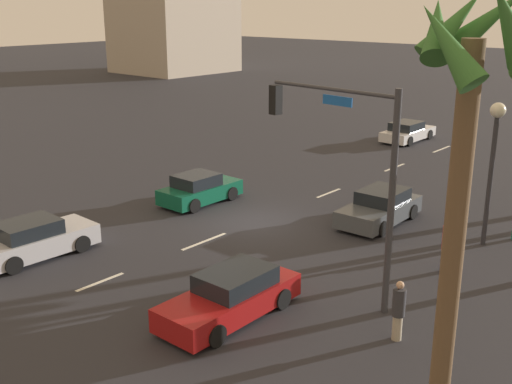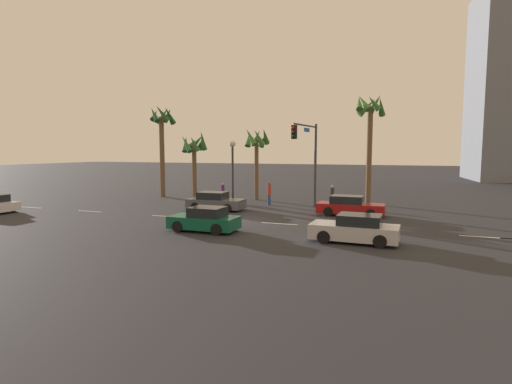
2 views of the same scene
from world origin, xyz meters
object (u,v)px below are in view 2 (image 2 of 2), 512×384
traffic_signal (309,151)px  palm_tree_3 (194,149)px  pedestrian_0 (223,192)px  palm_tree_1 (257,145)px  car_2 (350,206)px  car_4 (355,229)px  car_0 (205,220)px  car_1 (215,202)px  pedestrian_2 (269,193)px  streetlamp (233,159)px  palm_tree_2 (370,122)px  pedestrian_1 (332,195)px  palm_tree_0 (162,130)px

traffic_signal → palm_tree_3: bearing=163.2°
pedestrian_0 → palm_tree_1: (2.47, 2.22, 4.22)m
palm_tree_1 → palm_tree_3: size_ratio=1.04×
car_2 → car_4: size_ratio=1.06×
car_0 → palm_tree_1: bearing=98.8°
car_0 → car_4: size_ratio=0.90×
car_1 → pedestrian_2: bearing=55.4°
streetlamp → pedestrian_0: streetlamp is taller
car_4 → car_0: bearing=-179.5°
car_2 → palm_tree_2: size_ratio=0.49×
pedestrian_1 → palm_tree_0: palm_tree_0 is taller
car_2 → traffic_signal: size_ratio=0.69×
car_4 → pedestrian_2: 14.57m
palm_tree_3 → pedestrian_2: bearing=-12.9°
car_2 → pedestrian_0: bearing=160.7°
car_0 → palm_tree_2: palm_tree_2 is taller
car_4 → pedestrian_1: pedestrian_1 is taller
car_0 → palm_tree_3: size_ratio=0.61×
palm_tree_3 → car_2: bearing=-18.9°
car_0 → streetlamp: bearing=106.3°
palm_tree_0 → car_4: bearing=-34.5°
traffic_signal → pedestrian_0: (-8.39, 2.45, -3.61)m
palm_tree_0 → streetlamp: bearing=-13.5°
car_0 → traffic_signal: bearing=70.5°
pedestrian_1 → palm_tree_3: 13.79m
palm_tree_0 → palm_tree_2: 19.47m
palm_tree_3 → traffic_signal: bearing=-16.8°
traffic_signal → streetlamp: size_ratio=1.22×
streetlamp → palm_tree_1: size_ratio=0.82×
car_1 → palm_tree_2: 14.59m
palm_tree_0 → palm_tree_3: (3.58, -0.16, -1.83)m
palm_tree_1 → car_2: bearing=-34.2°
car_4 → palm_tree_0: (-20.17, 13.85, 5.90)m
car_1 → car_4: bearing=-33.5°
traffic_signal → palm_tree_1: size_ratio=1.00×
car_4 → palm_tree_2: size_ratio=0.46×
palm_tree_1 → palm_tree_2: (9.91, 0.47, 1.83)m
car_0 → palm_tree_0: (-11.82, 13.92, 5.91)m
car_0 → streetlamp: 12.83m
car_2 → pedestrian_0: 12.47m
palm_tree_1 → car_4: bearing=-54.2°
car_2 → pedestrian_1: 4.79m
car_0 → palm_tree_1: size_ratio=0.59×
car_0 → streetlamp: (-3.48, 11.92, 3.24)m
pedestrian_1 → pedestrian_0: bearing=-178.7°
traffic_signal → pedestrian_2: traffic_signal is taller
pedestrian_1 → car_2: bearing=-65.2°
streetlamp → pedestrian_0: 3.34m
car_0 → pedestrian_0: 13.52m
palm_tree_3 → car_1: bearing=-49.9°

